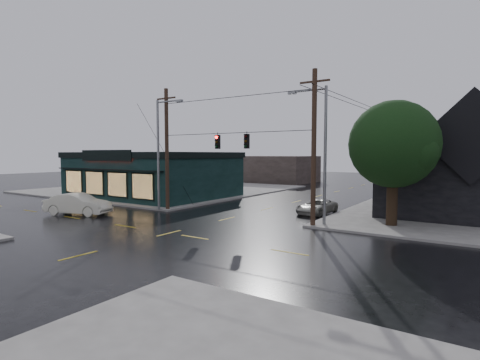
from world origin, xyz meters
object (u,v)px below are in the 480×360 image
Objects in this scene: utility_pole_nw at (168,211)px; suv_silver at (317,207)px; utility_pole_ne at (313,227)px; corner_tree at (394,145)px; sedan_cream at (78,204)px.

utility_pole_nw reaches higher than suv_silver.
utility_pole_ne is (13.00, 0.00, 0.00)m from utility_pole_nw.
utility_pole_nw is at bearing -170.79° from corner_tree.
utility_pole_nw is (-17.27, -2.80, -5.35)m from corner_tree.
suv_silver is at bearing -76.04° from sedan_cream.
utility_pole_ne reaches higher than suv_silver.
corner_tree is 7.40m from utility_pole_ne.
sedan_cream is at bearing -138.62° from suv_silver.
corner_tree is at bearing -15.43° from suv_silver.
corner_tree is 0.79× the size of utility_pole_nw.
suv_silver is (15.45, 10.74, -0.26)m from sedan_cream.
corner_tree is 1.91× the size of suv_silver.
utility_pole_nw and utility_pole_ne have the same top height.
corner_tree is 1.57× the size of sedan_cream.
corner_tree is 18.30m from utility_pole_nw.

